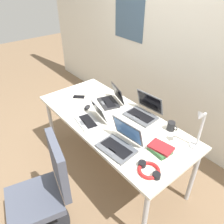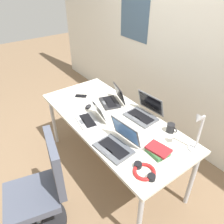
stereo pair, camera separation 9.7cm
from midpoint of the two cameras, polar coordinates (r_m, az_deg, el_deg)
The scene contains 14 objects.
ground_plane at distance 2.81m, azimuth -1.02°, elevation -13.99°, with size 12.00×12.00×0.00m, color #7A6047.
wall_back at distance 2.81m, azimuth 17.29°, elevation 16.31°, with size 6.00×0.13×2.60m.
desk at distance 2.35m, azimuth -1.19°, elevation -2.78°, with size 1.80×0.80×0.74m.
desk_lamp at distance 1.96m, azimuth 20.13°, elevation -4.47°, with size 0.12×0.18×0.40m.
laptop_front_right at distance 1.95m, azimuth 0.56°, elevation -8.00°, with size 0.35×0.31×0.23m.
laptop_by_keyboard at distance 2.55m, azimuth -1.31°, elevation 3.17°, with size 0.33×0.31×0.20m.
laptop_near_mouse at distance 2.26m, azimuth -6.60°, elevation -1.65°, with size 0.31×0.30×0.20m.
laptop_mid_desk at distance 2.35m, azimuth 6.89°, elevation 0.05°, with size 0.34×0.31×0.23m.
computer_mouse at distance 2.48m, azimuth -7.52°, elevation 1.21°, with size 0.06×0.10×0.03m, color black.
cell_phone at distance 2.71m, azimuth -9.55°, elevation 3.86°, with size 0.06×0.14×0.01m, color black.
headphones at distance 1.79m, azimuth 7.91°, elevation -14.60°, with size 0.21×0.18×0.04m.
book_stack at distance 1.95m, azimuth 10.95°, elevation -9.35°, with size 0.22×0.17×0.06m.
coffee_mug at distance 2.20m, azimuth 13.76°, elevation -3.57°, with size 0.11×0.08×0.09m.
office_chair at distance 2.15m, azimuth -18.37°, elevation -20.38°, with size 0.54×0.59×0.97m.
Camera 1 is at (1.45, -1.19, 2.09)m, focal length 35.53 mm.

